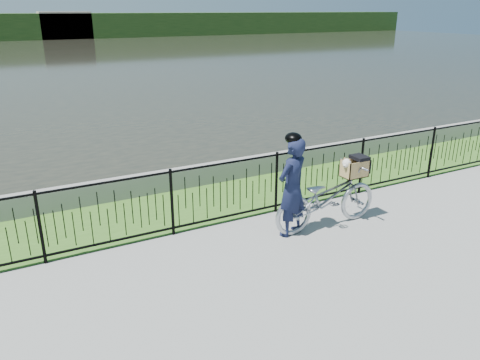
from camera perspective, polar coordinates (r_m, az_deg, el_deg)
ground at (r=7.03m, az=4.35°, el=-10.10°), size 120.00×120.00×0.00m
grass_strip at (r=9.10m, az=-4.36°, el=-2.75°), size 60.00×2.00×0.01m
water at (r=38.41m, az=-23.50°, el=13.28°), size 120.00×120.00×0.00m
quay_wall at (r=9.89m, az=-6.73°, el=0.30°), size 60.00×0.30×0.40m
fence at (r=8.04m, az=-1.59°, el=-1.47°), size 14.00×0.06×1.15m
far_treeline at (r=65.22m, az=-26.12°, el=16.44°), size 120.00×6.00×3.00m
far_building_right at (r=64.31m, az=-20.52°, el=17.25°), size 6.00×3.00×3.20m
bicycle_rig at (r=8.05m, az=10.55°, el=-2.05°), size 2.02×0.71×1.20m
cyclist at (r=7.58m, az=6.37°, el=-0.71°), size 0.70×0.57×1.73m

